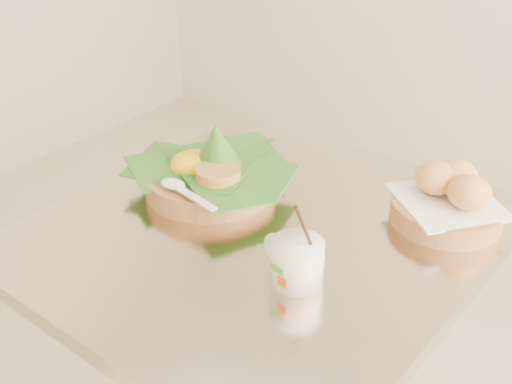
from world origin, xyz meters
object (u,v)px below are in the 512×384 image
Objects in this scene: bread_basket at (449,200)px; coffee_mug at (296,260)px; cafe_table at (253,334)px; rice_basket at (210,171)px.

bread_basket is 1.65× the size of coffee_mug.
cafe_table is 3.27× the size of bread_basket.
rice_basket is 0.32m from coffee_mug.
bread_basket is at bearing 44.86° from cafe_table.
cafe_table is 0.43m from bread_basket.
cafe_table is 5.37× the size of coffee_mug.
coffee_mug is (0.29, -0.14, -0.00)m from rice_basket.
bread_basket is at bearing 69.25° from coffee_mug.
cafe_table is at bearing 153.83° from coffee_mug.
coffee_mug reaches higher than cafe_table.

